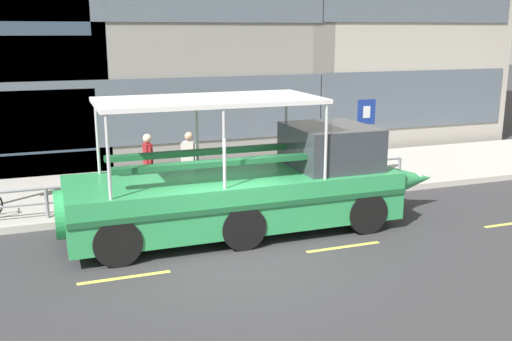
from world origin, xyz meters
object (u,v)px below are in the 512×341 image
(duck_tour_boat, at_px, (255,186))
(pedestrian_mid_left, at_px, (189,156))
(parking_sign, at_px, (365,125))
(pedestrian_mid_right, at_px, (148,159))
(pedestrian_near_bow, at_px, (322,147))

(duck_tour_boat, height_order, pedestrian_mid_left, duck_tour_boat)
(parking_sign, distance_m, pedestrian_mid_right, 6.63)
(parking_sign, xyz_separation_m, pedestrian_mid_left, (-5.43, 0.34, -0.63))
(duck_tour_boat, bearing_deg, pedestrian_mid_right, 122.82)
(parking_sign, relative_size, pedestrian_mid_left, 1.42)
(pedestrian_near_bow, xyz_separation_m, pedestrian_mid_left, (-4.27, -0.23, 0.06))
(pedestrian_near_bow, bearing_deg, pedestrian_mid_left, -176.93)
(duck_tour_boat, xyz_separation_m, pedestrian_mid_right, (-2.02, 3.13, 0.18))
(duck_tour_boat, relative_size, pedestrian_mid_left, 5.48)
(duck_tour_boat, distance_m, pedestrian_near_bow, 4.74)
(pedestrian_mid_left, bearing_deg, duck_tour_boat, -74.21)
(pedestrian_mid_left, height_order, pedestrian_mid_right, pedestrian_mid_right)
(duck_tour_boat, height_order, pedestrian_mid_right, duck_tour_boat)
(parking_sign, bearing_deg, duck_tour_boat, -149.22)
(pedestrian_mid_left, xyz_separation_m, pedestrian_mid_right, (-1.15, 0.07, 0.00))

